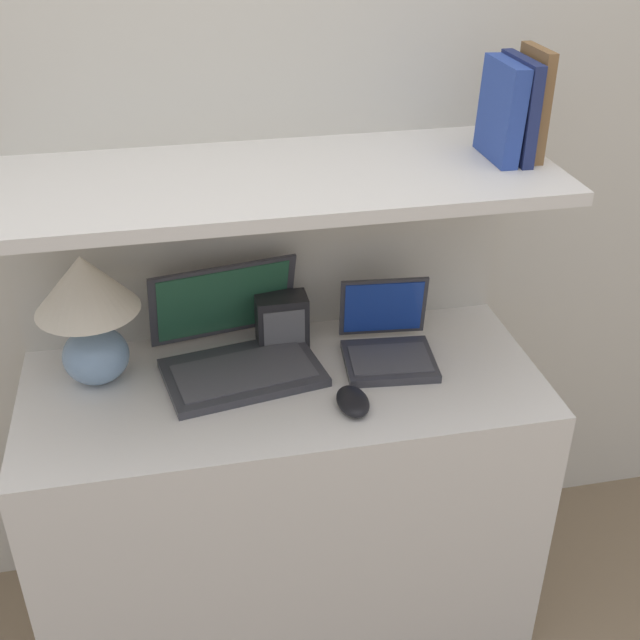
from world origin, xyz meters
name	(u,v)px	position (x,y,z in m)	size (l,w,h in m)	color
wall_back	(257,151)	(0.00, 0.57, 1.20)	(6.00, 0.05, 2.40)	beige
desk	(287,506)	(0.00, 0.25, 0.38)	(1.19, 0.51, 0.76)	silver
back_riser	(269,373)	(0.00, 0.53, 0.60)	(1.19, 0.04, 1.21)	beige
shelf	(274,180)	(0.00, 0.32, 1.22)	(1.19, 0.46, 0.03)	silver
table_lamp	(88,305)	(-0.41, 0.36, 0.95)	(0.23, 0.23, 0.31)	#7593B2
laptop_large	(236,348)	(-0.10, 0.35, 0.81)	(0.40, 0.35, 0.23)	#333338
laptop_small	(387,344)	(0.26, 0.31, 0.80)	(0.23, 0.23, 0.18)	#333338
computer_mouse	(353,401)	(0.13, 0.13, 0.77)	(0.07, 0.11, 0.03)	black
router_box	(282,320)	(0.02, 0.42, 0.82)	(0.12, 0.07, 0.13)	black
book_brown	(532,103)	(0.55, 0.32, 1.35)	(0.02, 0.13, 0.23)	brown
book_navy	(517,109)	(0.52, 0.32, 1.34)	(0.02, 0.17, 0.21)	navy
book_blue	(501,111)	(0.48, 0.32, 1.34)	(0.04, 0.16, 0.21)	#284293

